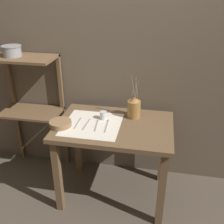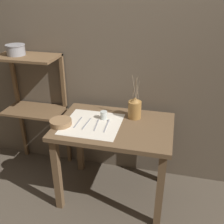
# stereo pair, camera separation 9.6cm
# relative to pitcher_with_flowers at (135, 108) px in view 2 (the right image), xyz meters

# --- Properties ---
(ground_plane) EXTENTS (12.00, 12.00, 0.00)m
(ground_plane) POSITION_rel_pitcher_with_flowers_xyz_m (-0.15, -0.17, -0.88)
(ground_plane) COLOR brown
(stone_wall_back) EXTENTS (7.00, 0.06, 2.40)m
(stone_wall_back) POSITION_rel_pitcher_with_flowers_xyz_m (-0.15, 0.29, 0.32)
(stone_wall_back) COLOR brown
(stone_wall_back) RESTS_ON ground_plane
(wooden_table) EXTENTS (1.02, 0.70, 0.78)m
(wooden_table) POSITION_rel_pitcher_with_flowers_xyz_m (-0.15, -0.17, -0.22)
(wooden_table) COLOR brown
(wooden_table) RESTS_ON ground_plane
(wooden_shelf_unit) EXTENTS (0.60, 0.34, 1.28)m
(wooden_shelf_unit) POSITION_rel_pitcher_with_flowers_xyz_m (-1.06, 0.10, 0.02)
(wooden_shelf_unit) COLOR brown
(wooden_shelf_unit) RESTS_ON ground_plane
(linen_cloth) EXTENTS (0.49, 0.49, 0.00)m
(linen_cloth) POSITION_rel_pitcher_with_flowers_xyz_m (-0.34, -0.21, -0.09)
(linen_cloth) COLOR silver
(linen_cloth) RESTS_ON wooden_table
(pitcher_with_flowers) EXTENTS (0.12, 0.12, 0.40)m
(pitcher_with_flowers) POSITION_rel_pitcher_with_flowers_xyz_m (0.00, 0.00, 0.00)
(pitcher_with_flowers) COLOR olive
(pitcher_with_flowers) RESTS_ON wooden_table
(wooden_bowl) EXTENTS (0.19, 0.19, 0.05)m
(wooden_bowl) POSITION_rel_pitcher_with_flowers_xyz_m (-0.60, -0.29, -0.07)
(wooden_bowl) COLOR #8E6B47
(wooden_bowl) RESTS_ON wooden_table
(glass_tumbler_near) EXTENTS (0.06, 0.06, 0.07)m
(glass_tumbler_near) POSITION_rel_pitcher_with_flowers_xyz_m (-0.26, -0.09, -0.05)
(glass_tumbler_near) COLOR silver
(glass_tumbler_near) RESTS_ON wooden_table
(fork_inner) EXTENTS (0.01, 0.20, 0.00)m
(fork_inner) POSITION_rel_pitcher_with_flowers_xyz_m (-0.47, -0.22, -0.09)
(fork_inner) COLOR #939399
(fork_inner) RESTS_ON wooden_table
(fork_outer) EXTENTS (0.02, 0.20, 0.00)m
(fork_outer) POSITION_rel_pitcher_with_flowers_xyz_m (-0.39, -0.22, -0.09)
(fork_outer) COLOR #939399
(fork_outer) RESTS_ON wooden_table
(knife_center) EXTENTS (0.03, 0.20, 0.00)m
(knife_center) POSITION_rel_pitcher_with_flowers_xyz_m (-0.30, -0.23, -0.09)
(knife_center) COLOR #939399
(knife_center) RESTS_ON wooden_table
(spoon_inner) EXTENTS (0.03, 0.21, 0.02)m
(spoon_inner) POSITION_rel_pitcher_with_flowers_xyz_m (-0.21, -0.17, -0.09)
(spoon_inner) COLOR #939399
(spoon_inner) RESTS_ON wooden_table
(metal_pot_large) EXTENTS (0.18, 0.18, 0.10)m
(metal_pot_large) POSITION_rel_pitcher_with_flowers_xyz_m (-1.16, 0.07, 0.46)
(metal_pot_large) COLOR #939399
(metal_pot_large) RESTS_ON wooden_shelf_unit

